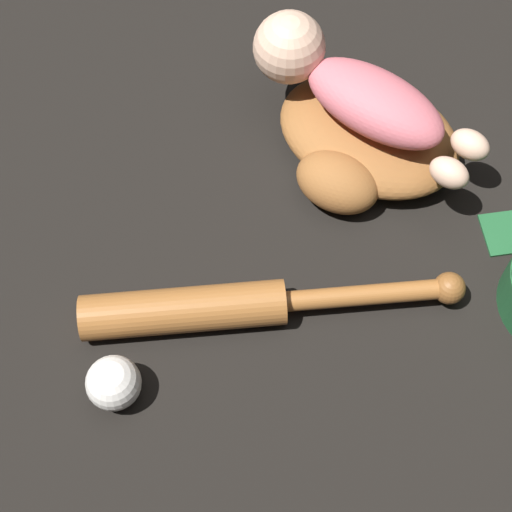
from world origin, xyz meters
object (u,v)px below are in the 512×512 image
(baseball, at_px, (114,383))
(baseball_bat, at_px, (226,307))
(baseball_glove, at_px, (364,142))
(baby_figure, at_px, (347,85))

(baseball, bearing_deg, baseball_bat, -105.08)
(baseball_glove, xyz_separation_m, baseball_bat, (-0.00, 0.34, -0.01))
(baby_figure, xyz_separation_m, baseball_bat, (-0.05, 0.35, -0.09))
(baseball_glove, distance_m, baby_figure, 0.10)
(baby_figure, distance_m, baseball_bat, 0.37)
(baseball, bearing_deg, baseball_glove, -95.24)
(baseball_glove, bearing_deg, baseball_bat, 90.08)
(baseball_bat, relative_size, baseball, 5.70)
(baseball_bat, xyz_separation_m, baseball, (0.05, 0.18, 0.01))
(baseball_glove, relative_size, baby_figure, 0.82)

